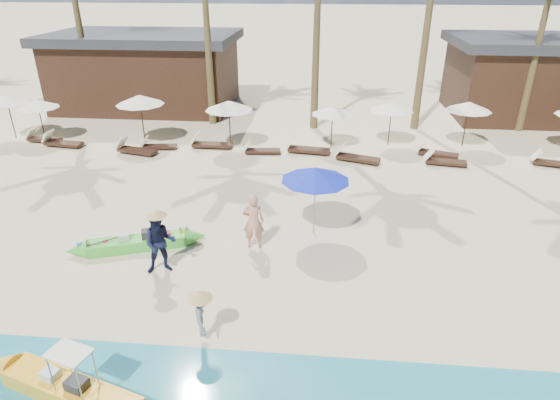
# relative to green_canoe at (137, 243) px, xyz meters

# --- Properties ---
(ground) EXTENTS (240.00, 240.00, 0.00)m
(ground) POSITION_rel_green_canoe_xyz_m (2.74, -1.40, -0.19)
(ground) COLOR beige
(ground) RESTS_ON ground
(green_canoe) EXTENTS (4.36, 1.74, 0.57)m
(green_canoe) POSITION_rel_green_canoe_xyz_m (0.00, 0.00, 0.00)
(green_canoe) COLOR green
(green_canoe) RESTS_ON ground
(yellow_canoe) EXTENTS (4.71, 1.74, 1.26)m
(yellow_canoe) POSITION_rel_green_canoe_xyz_m (0.75, -5.44, 0.01)
(yellow_canoe) COLOR #F3AA1E
(yellow_canoe) RESTS_ON ground
(tourist) EXTENTS (0.65, 0.45, 1.74)m
(tourist) POSITION_rel_green_canoe_xyz_m (3.44, 0.42, 0.67)
(tourist) COLOR tan
(tourist) RESTS_ON ground
(vendor_green) EXTENTS (1.02, 0.90, 1.78)m
(vendor_green) POSITION_rel_green_canoe_xyz_m (1.13, -1.08, 0.70)
(vendor_green) COLOR black
(vendor_green) RESTS_ON ground
(vendor_yellow) EXTENTS (0.56, 0.76, 1.04)m
(vendor_yellow) POSITION_rel_green_canoe_xyz_m (2.89, -3.63, 0.51)
(vendor_yellow) COLOR gray
(vendor_yellow) RESTS_ON ground
(blue_umbrella) EXTENTS (2.09, 2.09, 2.25)m
(blue_umbrella) POSITION_rel_green_canoe_xyz_m (5.20, 1.39, 1.84)
(blue_umbrella) COLOR #99999E
(blue_umbrella) RESTS_ON ground
(resort_parasol_2) EXTENTS (2.10, 2.10, 2.16)m
(resort_parasol_2) POSITION_rel_green_canoe_xyz_m (-9.85, 9.49, 1.76)
(resort_parasol_2) COLOR #331F15
(resort_parasol_2) RESTS_ON ground
(resort_parasol_3) EXTENTS (1.94, 1.94, 1.99)m
(resort_parasol_3) POSITION_rel_green_canoe_xyz_m (-8.21, 9.31, 1.60)
(resort_parasol_3) COLOR #331F15
(resort_parasol_3) RESTS_ON ground
(lounger_3_left) EXTENTS (1.72, 0.64, 0.57)m
(lounger_3_left) POSITION_rel_green_canoe_xyz_m (-8.16, 8.99, -0.00)
(lounger_3_left) COLOR #331F15
(lounger_3_left) RESTS_ON ground
(lounger_3_right) EXTENTS (1.95, 0.81, 0.64)m
(lounger_3_right) POSITION_rel_green_canoe_xyz_m (-6.93, 8.48, 0.02)
(lounger_3_right) COLOR #331F15
(lounger_3_right) RESTS_ON ground
(resort_parasol_4) EXTENTS (2.25, 2.25, 2.31)m
(resort_parasol_4) POSITION_rel_green_canoe_xyz_m (-3.19, 9.42, 1.89)
(resort_parasol_4) COLOR #331F15
(resort_parasol_4) RESTS_ON ground
(lounger_4_left) EXTENTS (1.98, 1.02, 0.64)m
(lounger_4_left) POSITION_rel_green_canoe_xyz_m (-3.11, 7.86, 0.02)
(lounger_4_left) COLOR #331F15
(lounger_4_left) RESTS_ON ground
(lounger_4_right) EXTENTS (1.67, 0.69, 0.55)m
(lounger_4_right) POSITION_rel_green_canoe_xyz_m (-2.28, 8.52, -0.01)
(lounger_4_right) COLOR #331F15
(lounger_4_right) RESTS_ON ground
(resort_parasol_5) EXTENTS (2.18, 2.18, 2.24)m
(resort_parasol_5) POSITION_rel_green_canoe_xyz_m (1.10, 9.04, 1.83)
(resort_parasol_5) COLOR #331F15
(resort_parasol_5) RESTS_ON ground
(lounger_5_left) EXTENTS (1.93, 0.62, 0.65)m
(lounger_5_left) POSITION_rel_green_canoe_xyz_m (0.10, 8.94, 0.02)
(lounger_5_left) COLOR #331F15
(lounger_5_left) RESTS_ON ground
(resort_parasol_6) EXTENTS (1.93, 1.93, 1.99)m
(resort_parasol_6) POSITION_rel_green_canoe_xyz_m (5.79, 9.48, 1.60)
(resort_parasol_6) COLOR #331F15
(resort_parasol_6) RESTS_ON ground
(lounger_6_left) EXTENTS (1.70, 0.64, 0.56)m
(lounger_6_left) POSITION_rel_green_canoe_xyz_m (2.58, 8.38, -0.00)
(lounger_6_left) COLOR #331F15
(lounger_6_left) RESTS_ON ground
(lounger_6_right) EXTENTS (2.04, 0.88, 0.67)m
(lounger_6_right) POSITION_rel_green_canoe_xyz_m (4.64, 8.66, 0.03)
(lounger_6_right) COLOR #331F15
(lounger_6_right) RESTS_ON ground
(resort_parasol_7) EXTENTS (2.01, 2.01, 2.07)m
(resort_parasol_7) POSITION_rel_green_canoe_xyz_m (8.51, 10.16, 1.67)
(resort_parasol_7) COLOR #331F15
(resort_parasol_7) RESTS_ON ground
(lounger_7_left) EXTENTS (2.03, 1.17, 0.66)m
(lounger_7_left) POSITION_rel_green_canoe_xyz_m (6.82, 7.83, 0.03)
(lounger_7_left) COLOR #331F15
(lounger_7_left) RESTS_ON ground
(lounger_7_right) EXTENTS (1.86, 1.12, 0.61)m
(lounger_7_right) POSITION_rel_green_canoe_xyz_m (10.44, 8.77, 0.01)
(lounger_7_right) COLOR #331F15
(lounger_7_right) RESTS_ON ground
(resort_parasol_8) EXTENTS (2.07, 2.07, 2.13)m
(resort_parasol_8) POSITION_rel_green_canoe_xyz_m (11.99, 10.27, 1.73)
(resort_parasol_8) COLOR #331F15
(resort_parasol_8) RESTS_ON ground
(lounger_8_left) EXTENTS (1.83, 0.81, 0.60)m
(lounger_8_left) POSITION_rel_green_canoe_xyz_m (10.55, 7.76, 0.01)
(lounger_8_left) COLOR #331F15
(lounger_8_left) RESTS_ON ground
(lounger_9_left) EXTENTS (1.81, 1.01, 0.59)m
(lounger_9_left) POSITION_rel_green_canoe_xyz_m (15.09, 8.04, 0.00)
(lounger_9_left) COLOR #331F15
(lounger_9_left) RESTS_ON ground
(pavilion_west) EXTENTS (10.80, 6.60, 4.30)m
(pavilion_west) POSITION_rel_green_canoe_xyz_m (-5.26, 16.10, 2.00)
(pavilion_west) COLOR #331F15
(pavilion_west) RESTS_ON ground
(pavilion_east) EXTENTS (8.80, 6.60, 4.30)m
(pavilion_east) POSITION_rel_green_canoe_xyz_m (16.74, 16.10, 2.00)
(pavilion_east) COLOR #331F15
(pavilion_east) RESTS_ON ground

